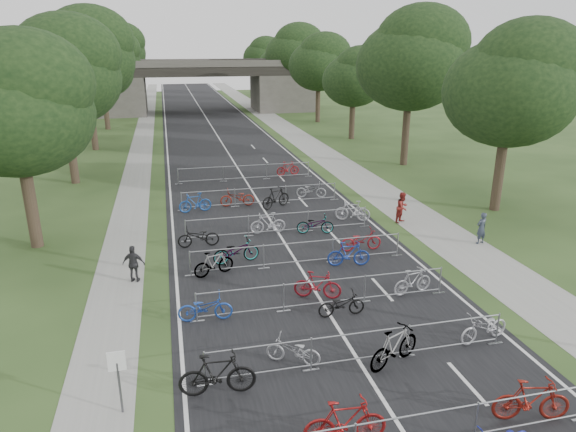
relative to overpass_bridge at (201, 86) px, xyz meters
name	(u,v)px	position (x,y,z in m)	size (l,w,h in m)	color
road	(213,128)	(0.00, -15.00, -3.53)	(11.00, 140.00, 0.01)	black
sidewalk_right	(281,126)	(8.00, -15.00, -3.53)	(3.00, 140.00, 0.01)	gray
sidewalk_left	(144,131)	(-7.50, -15.00, -3.53)	(2.00, 140.00, 0.01)	gray
lane_markings	(213,128)	(0.00, -15.00, -3.53)	(0.12, 140.00, 0.00)	silver
overpass_bridge	(201,86)	(0.00, 0.00, 0.00)	(31.00, 8.00, 7.05)	#494741
park_sign	(118,371)	(-6.80, -62.00, -2.27)	(0.45, 0.06, 1.83)	#4C4C51
tree_left_0	(17,108)	(-11.39, -49.07, 2.96)	(6.72, 6.72, 10.25)	#33261C
tree_right_0	(513,87)	(13.11, -49.07, 3.39)	(7.17, 7.17, 10.93)	#33261C
tree_left_1	(62,73)	(-11.39, -37.07, 3.77)	(7.56, 7.56, 11.53)	#33261C
tree_right_1	(413,61)	(13.11, -37.07, 4.37)	(8.18, 8.18, 12.47)	#33261C
tree_left_2	(86,56)	(-11.39, -25.07, 4.58)	(8.40, 8.40, 12.81)	#33261C
tree_right_2	(355,78)	(13.11, -25.07, 2.41)	(6.16, 6.16, 9.39)	#33261C
tree_left_3	(102,69)	(-11.39, -13.07, 2.96)	(6.72, 6.72, 10.25)	#33261C
tree_right_3	(320,63)	(13.11, -13.07, 3.39)	(7.17, 7.17, 10.93)	#33261C
tree_left_4	(111,58)	(-11.39, -1.07, 3.77)	(7.56, 7.56, 11.53)	#33261C
tree_right_4	(295,53)	(13.11, -1.07, 4.37)	(8.18, 8.18, 12.47)	#33261C
tree_left_5	(118,51)	(-11.39, 10.93, 4.58)	(8.40, 8.40, 12.81)	#33261C
tree_right_5	(277,64)	(13.11, 10.93, 2.41)	(6.16, 6.16, 9.39)	#33261C
tree_left_6	(124,60)	(-11.39, 22.93, 2.96)	(6.72, 6.72, 10.25)	#33261C
tree_right_6	(263,56)	(13.11, 22.93, 3.39)	(7.17, 7.17, 10.93)	#33261C
barrier_row_0	(417,432)	(0.00, -65.00, -2.99)	(9.70, 0.08, 1.10)	#95979C
barrier_row_1	(361,348)	(0.00, -61.40, -2.99)	(9.70, 0.08, 1.10)	#95979C
barrier_row_2	(325,293)	(0.00, -57.80, -2.99)	(9.70, 0.08, 1.10)	#95979C
barrier_row_3	(299,254)	(0.00, -54.00, -2.99)	(9.70, 0.08, 1.10)	#95979C
barrier_row_4	(279,223)	(0.00, -50.00, -2.99)	(9.70, 0.08, 1.10)	#95979C
barrier_row_5	(261,196)	(0.00, -45.00, -2.99)	(9.70, 0.08, 1.10)	#95979C
barrier_row_6	(245,173)	(0.00, -39.00, -2.99)	(9.70, 0.08, 1.10)	#95979C
bike_1	(345,422)	(-1.54, -64.38, -2.92)	(0.57, 2.03, 1.22)	maroon
bike_3	(532,401)	(3.29, -64.70, -2.94)	(0.56, 1.98, 1.19)	maroon
bike_4	(217,375)	(-4.30, -61.85, -2.90)	(0.59, 2.10, 1.26)	black
bike_5	(293,351)	(-1.96, -60.95, -3.10)	(0.58, 1.67, 0.88)	#9E9FA5
bike_6	(394,347)	(0.94, -61.69, -2.92)	(0.57, 2.03, 1.22)	#95979C
bike_7	(484,328)	(4.30, -61.17, -3.04)	(0.65, 1.86, 0.98)	#A5A5AD
bike_8	(205,308)	(-4.30, -57.78, -3.04)	(0.65, 1.88, 0.99)	#1C419E
bike_9	(318,285)	(-0.07, -57.10, -2.99)	(0.51, 1.80, 1.08)	maroon
bike_10	(341,305)	(0.37, -58.57, -3.09)	(0.59, 1.69, 0.89)	black
bike_11	(413,281)	(3.57, -57.59, -3.02)	(0.48, 1.70, 1.02)	#94959B
bike_12	(214,263)	(-3.66, -54.17, -3.00)	(0.50, 1.77, 1.06)	#95979C
bike_13	(236,251)	(-2.58, -53.09, -2.99)	(0.72, 2.06, 1.08)	#95979C
bike_14	(349,254)	(2.07, -54.57, -2.98)	(0.52, 1.84, 1.11)	navy
bike_15	(361,240)	(3.21, -53.05, -3.02)	(0.68, 1.95, 1.02)	maroon
bike_16	(199,237)	(-4.05, -50.87, -3.03)	(0.67, 1.93, 1.02)	black
bike_17	(268,223)	(-0.52, -49.83, -2.99)	(0.51, 1.80, 1.08)	#A1A1A8
bike_18	(315,224)	(1.79, -50.40, -3.05)	(0.65, 1.85, 0.97)	#95979C
bike_19	(353,211)	(4.30, -48.99, -2.96)	(0.53, 1.89, 1.14)	#A5A5AD
bike_20	(195,203)	(-3.86, -45.47, -2.98)	(0.52, 1.86, 1.12)	#1C4A9C
bike_21	(237,198)	(-1.38, -44.93, -3.01)	(0.70, 1.99, 1.05)	maroon
bike_22	(276,198)	(0.76, -45.76, -2.92)	(0.58, 2.05, 1.23)	black
bike_23	(311,190)	(3.35, -44.20, -3.05)	(0.65, 1.85, 0.97)	#A1A3A9
bike_27	(288,169)	(3.23, -38.35, -3.02)	(0.48, 1.71, 1.03)	maroon
pedestrian_a	(481,228)	(9.11, -53.55, -2.76)	(0.57, 0.37, 1.55)	#2C3442
pedestrian_b	(402,208)	(6.80, -49.81, -2.70)	(0.81, 0.63, 1.66)	maroon
pedestrian_c	(134,264)	(-6.81, -54.04, -2.77)	(0.90, 0.37, 1.53)	#2C2B2E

